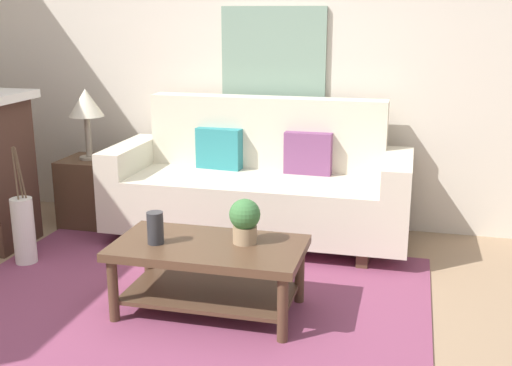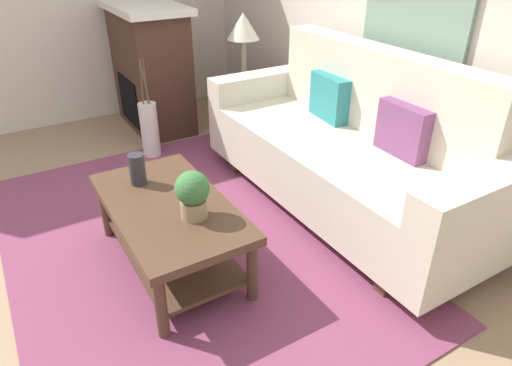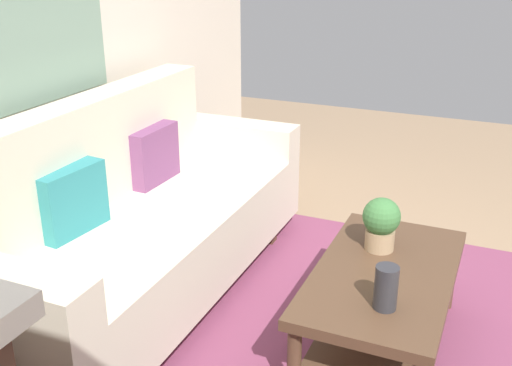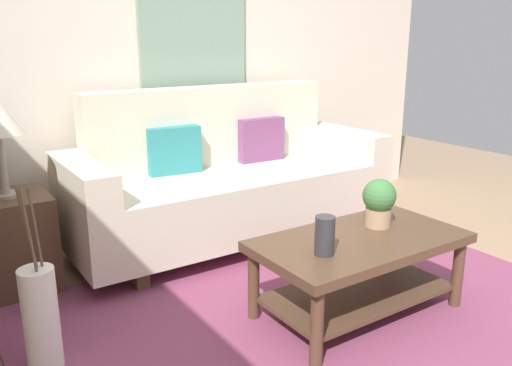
% 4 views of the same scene
% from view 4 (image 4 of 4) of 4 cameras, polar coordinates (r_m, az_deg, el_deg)
% --- Properties ---
extents(ground_plane, '(9.02, 9.02, 0.00)m').
position_cam_4_polar(ground_plane, '(2.61, 13.57, -17.89)').
color(ground_plane, '#9E7F60').
extents(wall_back, '(5.02, 0.10, 2.70)m').
position_cam_4_polar(wall_back, '(3.99, -9.43, 14.33)').
color(wall_back, beige).
rests_on(wall_back, ground_plane).
extents(area_rug, '(2.92, 2.03, 0.01)m').
position_cam_4_polar(area_rug, '(2.91, 6.20, -13.60)').
color(area_rug, '#843D5B').
rests_on(area_rug, ground_plane).
extents(couch, '(2.26, 0.84, 1.08)m').
position_cam_4_polar(couch, '(3.72, -2.99, 0.11)').
color(couch, beige).
rests_on(couch, ground_plane).
extents(throw_pillow_teal, '(0.37, 0.16, 0.32)m').
position_cam_4_polar(throw_pillow_teal, '(3.61, -8.91, 3.53)').
color(throw_pillow_teal, teal).
rests_on(throw_pillow_teal, couch).
extents(throw_pillow_plum, '(0.36, 0.13, 0.32)m').
position_cam_4_polar(throw_pillow_plum, '(3.95, 0.46, 4.75)').
color(throw_pillow_plum, '#7A4270').
rests_on(throw_pillow_plum, couch).
extents(coffee_table, '(1.10, 0.60, 0.43)m').
position_cam_4_polar(coffee_table, '(2.80, 11.10, -7.98)').
color(coffee_table, '#513826').
rests_on(coffee_table, ground_plane).
extents(tabletop_vase, '(0.10, 0.10, 0.19)m').
position_cam_4_polar(tabletop_vase, '(2.49, 7.45, -5.66)').
color(tabletop_vase, '#2D2D33').
rests_on(tabletop_vase, coffee_table).
extents(potted_plant_tabletop, '(0.18, 0.18, 0.26)m').
position_cam_4_polar(potted_plant_tabletop, '(2.90, 13.17, -1.92)').
color(potted_plant_tabletop, tan).
rests_on(potted_plant_tabletop, coffee_table).
extents(side_table, '(0.44, 0.44, 0.56)m').
position_cam_4_polar(side_table, '(3.34, -24.91, -5.96)').
color(side_table, '#513826').
rests_on(side_table, ground_plane).
extents(floor_vase, '(0.15, 0.15, 0.48)m').
position_cam_4_polar(floor_vase, '(2.52, -22.23, -13.60)').
color(floor_vase, white).
rests_on(floor_vase, ground_plane).
extents(floor_vase_branch_a, '(0.04, 0.05, 0.36)m').
position_cam_4_polar(floor_vase_branch_a, '(2.36, -22.79, -4.51)').
color(floor_vase_branch_a, brown).
rests_on(floor_vase_branch_a, floor_vase).
extents(floor_vase_branch_b, '(0.05, 0.02, 0.36)m').
position_cam_4_polar(floor_vase_branch_b, '(2.37, -23.59, -4.50)').
color(floor_vase_branch_b, brown).
rests_on(floor_vase_branch_b, floor_vase).
extents(floor_vase_branch_c, '(0.03, 0.03, 0.36)m').
position_cam_4_polar(floor_vase_branch_c, '(2.34, -23.42, -4.75)').
color(floor_vase_branch_c, brown).
rests_on(floor_vase_branch_c, floor_vase).
extents(framed_painting, '(0.85, 0.03, 0.71)m').
position_cam_4_polar(framed_painting, '(4.00, -6.74, 15.26)').
color(framed_painting, gray).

